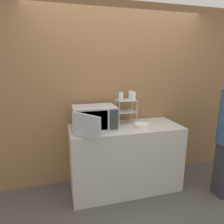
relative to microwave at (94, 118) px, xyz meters
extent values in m
plane|color=#4C4742|center=(0.43, -0.35, -1.07)|extent=(12.00, 12.00, 0.00)
cube|color=olive|center=(0.43, 0.33, 0.23)|extent=(8.00, 0.06, 2.60)
cube|color=#B7B2A8|center=(0.43, -0.03, -0.61)|extent=(1.52, 0.65, 0.93)
cube|color=#ADADB2|center=(0.01, 0.02, 0.00)|extent=(0.56, 0.38, 0.29)
cube|color=#B7B2A8|center=(-0.05, -0.16, 0.00)|extent=(0.40, 0.01, 0.25)
cube|color=#333338|center=(0.23, -0.17, 0.00)|extent=(0.11, 0.01, 0.26)
cube|color=#ADADB2|center=(-0.15, -0.35, 0.00)|extent=(0.28, 0.37, 0.28)
cylinder|color=#B2B2B7|center=(0.36, 0.02, 0.02)|extent=(0.01, 0.01, 0.34)
cylinder|color=#B2B2B7|center=(0.62, 0.02, 0.02)|extent=(0.01, 0.01, 0.34)
cylinder|color=#B2B2B7|center=(0.36, 0.22, 0.02)|extent=(0.01, 0.01, 0.34)
cylinder|color=#B2B2B7|center=(0.62, 0.22, 0.02)|extent=(0.01, 0.01, 0.34)
cube|color=#B2B2B7|center=(0.49, 0.12, 0.02)|extent=(0.26, 0.21, 0.01)
cube|color=#B2B2B7|center=(0.49, 0.12, 0.19)|extent=(0.26, 0.21, 0.01)
cylinder|color=silver|center=(0.39, 0.06, 0.25)|extent=(0.06, 0.06, 0.12)
cylinder|color=silver|center=(0.58, 0.18, 0.25)|extent=(0.06, 0.06, 0.12)
cylinder|color=silver|center=(0.57, 0.06, 0.25)|extent=(0.06, 0.06, 0.12)
cylinder|color=silver|center=(0.63, -0.14, -0.14)|extent=(0.11, 0.11, 0.01)
cylinder|color=silver|center=(0.63, -0.14, -0.12)|extent=(0.20, 0.20, 0.06)
camera|label=1|loc=(-0.43, -2.50, 0.67)|focal=32.00mm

